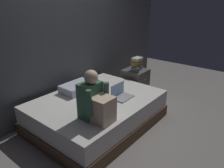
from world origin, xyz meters
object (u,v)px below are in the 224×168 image
(pillow, at_px, (78,87))
(book_stack, at_px, (137,63))
(person_sitting, at_px, (95,101))
(nightstand, at_px, (135,83))
(mug, at_px, (137,70))
(laptop, at_px, (121,94))
(bed, at_px, (97,111))

(pillow, height_order, book_stack, book_stack)
(person_sitting, xyz_separation_m, book_stack, (1.79, 0.53, -0.01))
(nightstand, bearing_deg, book_stack, -6.36)
(nightstand, bearing_deg, pillow, 166.10)
(mug, bearing_deg, laptop, -162.54)
(person_sitting, distance_m, laptop, 0.76)
(nightstand, height_order, person_sitting, person_sitting)
(laptop, relative_size, mug, 3.56)
(nightstand, relative_size, book_stack, 2.35)
(pillow, bearing_deg, person_sitting, -118.84)
(mug, bearing_deg, book_stack, 36.20)
(laptop, height_order, mug, laptop)
(bed, height_order, mug, mug)
(nightstand, relative_size, mug, 6.49)
(nightstand, xyz_separation_m, person_sitting, (-1.76, -0.54, 0.43))
(laptop, distance_m, book_stack, 1.16)
(person_sitting, bearing_deg, bed, 41.45)
(pillow, xyz_separation_m, mug, (1.16, -0.44, 0.10))
(bed, relative_size, book_stack, 8.05)
(bed, xyz_separation_m, nightstand, (1.30, 0.13, 0.06))
(laptop, xyz_separation_m, mug, (0.91, 0.29, 0.11))
(person_sitting, relative_size, mug, 7.28)
(person_sitting, bearing_deg, book_stack, 16.63)
(laptop, height_order, pillow, laptop)
(laptop, relative_size, book_stack, 1.29)
(nightstand, distance_m, person_sitting, 1.89)
(pillow, bearing_deg, book_stack, -13.74)
(person_sitting, xyz_separation_m, laptop, (0.72, 0.13, -0.20))
(person_sitting, bearing_deg, pillow, 61.16)
(laptop, relative_size, pillow, 0.57)
(bed, height_order, book_stack, book_stack)
(laptop, bearing_deg, pillow, 109.04)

